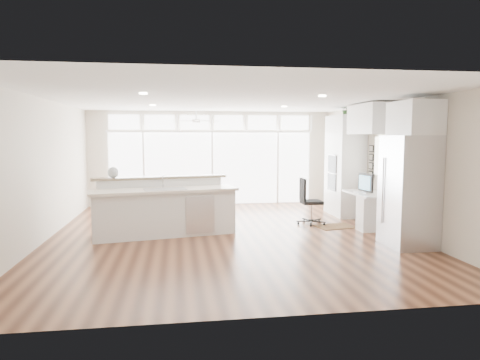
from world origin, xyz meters
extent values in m
cube|color=#442315|center=(0.00, 0.00, -0.01)|extent=(7.00, 8.00, 0.02)
cube|color=white|center=(0.00, 0.00, 2.70)|extent=(7.00, 8.00, 0.02)
cube|color=beige|center=(0.00, 4.00, 1.35)|extent=(7.00, 0.04, 2.70)
cube|color=beige|center=(0.00, -4.00, 1.35)|extent=(7.00, 0.04, 2.70)
cube|color=beige|center=(-3.50, 0.00, 1.35)|extent=(0.04, 8.00, 2.70)
cube|color=beige|center=(3.50, 0.00, 1.35)|extent=(0.04, 8.00, 2.70)
cube|color=silver|center=(0.00, 3.94, 1.05)|extent=(5.80, 0.06, 2.08)
cube|color=silver|center=(0.00, 3.94, 2.38)|extent=(5.90, 0.06, 0.40)
cube|color=white|center=(3.46, 0.30, 1.55)|extent=(0.04, 0.85, 0.85)
cube|color=white|center=(-0.50, 2.80, 2.48)|extent=(1.16, 1.16, 0.32)
cube|color=white|center=(0.00, 0.20, 2.68)|extent=(3.40, 3.00, 0.02)
cube|color=white|center=(3.17, 1.80, 1.25)|extent=(0.64, 1.20, 2.50)
cube|color=white|center=(3.13, 0.30, 0.38)|extent=(0.72, 1.30, 0.76)
cube|color=white|center=(3.17, 0.30, 2.35)|extent=(0.64, 1.30, 0.64)
cube|color=silver|center=(3.11, -1.35, 1.00)|extent=(0.76, 0.90, 2.00)
cube|color=white|center=(3.17, -1.35, 2.30)|extent=(0.64, 0.90, 0.60)
cube|color=black|center=(3.46, 0.92, 1.40)|extent=(0.06, 0.22, 0.80)
cube|color=white|center=(-1.27, 0.17, 0.57)|extent=(3.04, 1.60, 1.15)
cube|color=#372211|center=(2.42, 0.44, 0.01)|extent=(0.91, 0.73, 0.01)
cube|color=black|center=(1.99, 0.77, 0.52)|extent=(0.55, 0.51, 1.03)
sphere|color=silver|center=(-2.27, 0.39, 1.26)|extent=(0.28, 0.28, 0.22)
cube|color=black|center=(3.05, 0.30, 0.98)|extent=(0.16, 0.53, 0.44)
cube|color=white|center=(2.88, 0.30, 0.77)|extent=(0.12, 0.29, 0.01)
imported|color=#284F21|center=(3.17, 1.80, 2.62)|extent=(0.28, 0.31, 0.23)
camera|label=1|loc=(-0.98, -8.43, 1.98)|focal=32.00mm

